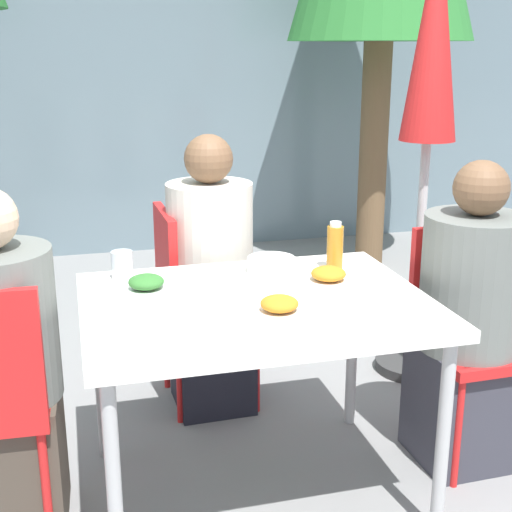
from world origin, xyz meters
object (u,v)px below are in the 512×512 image
object	(u,v)px
person_right	(469,328)
chair_far	(191,291)
person_far	(211,285)
salad_bowl	(271,265)
drinking_cup	(122,266)
person_left	(3,377)
bottle	(335,247)
chair_right	(468,323)
closed_umbrella	(431,71)

from	to	relation	value
person_right	chair_far	bearing A→B (deg)	-39.15
person_far	chair_far	bearing A→B (deg)	-122.07
salad_bowl	drinking_cup	bearing A→B (deg)	174.54
person_left	person_far	size ratio (longest dim) A/B	0.95
bottle	salad_bowl	distance (m)	0.25
person_far	salad_bowl	size ratio (longest dim) A/B	6.75
chair_right	chair_far	size ratio (longest dim) A/B	1.00
person_right	chair_far	world-z (taller)	person_right
person_left	salad_bowl	world-z (taller)	person_left
chair_right	bottle	world-z (taller)	bottle
bottle	drinking_cup	world-z (taller)	bottle
person_far	salad_bowl	world-z (taller)	person_far
closed_umbrella	person_right	bearing A→B (deg)	-103.67
chair_right	person_right	world-z (taller)	person_right
drinking_cup	salad_bowl	world-z (taller)	drinking_cup
person_right	bottle	size ratio (longest dim) A/B	6.29
chair_far	closed_umbrella	world-z (taller)	closed_umbrella
person_right	bottle	xyz separation A→B (m)	(-0.46, 0.22, 0.28)
person_right	bottle	world-z (taller)	person_right
closed_umbrella	drinking_cup	xyz separation A→B (m)	(-1.42, -0.46, -0.65)
chair_right	person_left	bearing A→B (deg)	0.63
drinking_cup	person_far	bearing A→B (deg)	42.89
closed_umbrella	bottle	distance (m)	1.04
bottle	salad_bowl	world-z (taller)	bottle
salad_bowl	chair_far	bearing A→B (deg)	116.31
person_far	bottle	size ratio (longest dim) A/B	6.50
closed_umbrella	salad_bowl	bearing A→B (deg)	-149.74
bottle	chair_far	bearing A→B (deg)	133.32
person_right	salad_bowl	xyz separation A→B (m)	(-0.69, 0.25, 0.22)
chair_far	person_left	bearing A→B (deg)	-47.77
person_far	bottle	xyz separation A→B (m)	(0.39, -0.45, 0.26)
person_right	closed_umbrella	size ratio (longest dim) A/B	0.56
chair_right	drinking_cup	bearing A→B (deg)	-11.18
chair_far	salad_bowl	world-z (taller)	chair_far
chair_right	drinking_cup	distance (m)	1.33
person_left	closed_umbrella	bearing A→B (deg)	24.93
bottle	drinking_cup	size ratio (longest dim) A/B	1.76
chair_right	salad_bowl	xyz separation A→B (m)	(-0.74, 0.17, 0.24)
bottle	salad_bowl	size ratio (longest dim) A/B	1.04
person_left	chair_right	distance (m)	1.70
chair_right	bottle	size ratio (longest dim) A/B	4.78
person_left	salad_bowl	size ratio (longest dim) A/B	6.45
person_left	bottle	xyz separation A→B (m)	(1.19, 0.20, 0.29)
person_left	chair_far	bearing A→B (deg)	46.67
person_left	person_far	xyz separation A→B (m)	(0.81, 0.65, 0.03)
chair_far	drinking_cup	world-z (taller)	chair_far
person_far	closed_umbrella	bearing A→B (deg)	93.80
person_right	person_far	world-z (taller)	person_far
person_left	salad_bowl	distance (m)	1.01
bottle	drinking_cup	distance (m)	0.79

